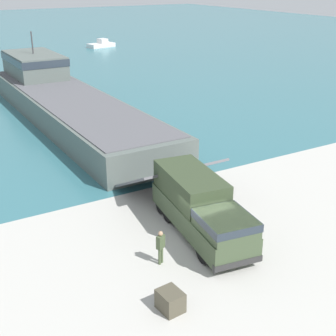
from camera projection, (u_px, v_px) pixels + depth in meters
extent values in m
plane|color=#B7B5AD|center=(200.00, 243.00, 24.53)|extent=(240.00, 240.00, 0.00)
cube|color=#56605B|center=(71.00, 109.00, 44.65)|extent=(7.31, 32.92, 2.35)
cube|color=#56565B|center=(70.00, 97.00, 44.19)|extent=(6.73, 31.60, 0.08)
cube|color=#56605B|center=(35.00, 65.00, 52.72)|extent=(5.04, 9.23, 2.56)
cube|color=#28333D|center=(34.00, 58.00, 52.43)|extent=(5.18, 9.33, 0.77)
cylinder|color=#3F3F42|center=(32.00, 43.00, 51.77)|extent=(0.16, 0.16, 2.40)
cube|color=#56565B|center=(171.00, 173.00, 29.91)|extent=(6.08, 4.24, 2.24)
cube|color=#3D4C33|center=(201.00, 217.00, 25.08)|extent=(3.60, 8.30, 1.18)
cube|color=#3D4C33|center=(226.00, 224.00, 22.44)|extent=(2.72, 3.03, 0.80)
cube|color=#28333D|center=(226.00, 220.00, 22.36)|extent=(2.80, 3.07, 0.40)
cube|color=#344129|center=(191.00, 185.00, 25.74)|extent=(3.10, 5.39, 1.50)
cube|color=#2D2D2D|center=(238.00, 263.00, 21.89)|extent=(2.58, 0.59, 0.32)
cylinder|color=black|center=(241.00, 242.00, 23.47)|extent=(0.56, 1.28, 1.24)
cylinder|color=black|center=(204.00, 251.00, 22.73)|extent=(0.56, 1.28, 1.24)
cylinder|color=black|center=(202.00, 205.00, 27.25)|extent=(0.56, 1.28, 1.24)
cylinder|color=black|center=(169.00, 211.00, 26.51)|extent=(0.56, 1.28, 1.24)
cylinder|color=black|center=(194.00, 197.00, 28.19)|extent=(0.56, 1.28, 1.24)
cylinder|color=black|center=(162.00, 203.00, 27.45)|extent=(0.56, 1.28, 1.24)
cylinder|color=#475638|center=(160.00, 256.00, 22.61)|extent=(0.14, 0.14, 0.86)
cylinder|color=#475638|center=(162.00, 255.00, 22.74)|extent=(0.14, 0.14, 0.86)
cube|color=#475638|center=(161.00, 242.00, 22.38)|extent=(0.50, 0.40, 0.68)
sphere|color=tan|center=(161.00, 234.00, 22.20)|extent=(0.23, 0.23, 0.23)
cube|color=white|center=(101.00, 45.00, 91.01)|extent=(5.58, 3.52, 0.76)
cube|color=silver|center=(102.00, 41.00, 90.95)|extent=(1.89, 2.01, 0.83)
cylinder|color=#333338|center=(209.00, 178.00, 31.78)|extent=(0.28, 0.28, 0.48)
sphere|color=#333338|center=(209.00, 174.00, 31.66)|extent=(0.33, 0.33, 0.33)
cube|color=#4C4738|center=(170.00, 301.00, 19.50)|extent=(0.99, 1.15, 0.90)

